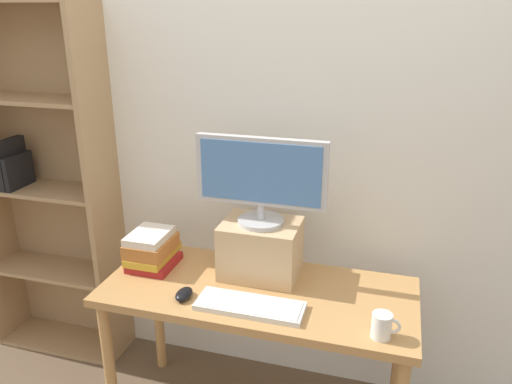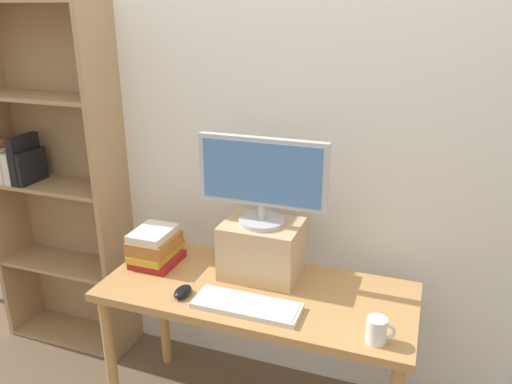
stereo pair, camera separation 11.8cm
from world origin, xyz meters
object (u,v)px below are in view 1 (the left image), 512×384
Objects in this scene: desk at (258,307)px; book_stack at (152,249)px; riser_box at (261,249)px; coffee_mug at (382,326)px; keyboard at (250,306)px; bookshelf_unit at (43,186)px; computer_mouse at (184,294)px; computer_monitor at (261,178)px.

desk is 5.04× the size of book_stack.
coffee_mug is at bearing -30.58° from riser_box.
keyboard is 0.52m from coffee_mug.
bookshelf_unit reaches higher than book_stack.
desk is 3.95× the size of riser_box.
book_stack is at bearing 166.04° from coffee_mug.
coffee_mug is at bearing -4.81° from keyboard.
book_stack is (-0.26, 0.22, 0.06)m from computer_mouse.
computer_mouse is at bearing -131.54° from computer_monitor.
computer_monitor is at bearing -90.00° from riser_box.
coffee_mug is at bearing -30.47° from computer_monitor.
computer_monitor reaches higher than coffee_mug.
bookshelf_unit is at bearing 164.58° from coffee_mug.
desk is 1.35m from bookshelf_unit.
bookshelf_unit reaches higher than desk.
book_stack reaches higher than desk.
riser_box reaches higher than computer_mouse.
computer_monitor reaches higher than computer_mouse.
bookshelf_unit is 18.03× the size of coffee_mug.
computer_monitor is 1.30× the size of keyboard.
computer_mouse is 0.34m from book_stack.
bookshelf_unit is at bearing 155.56° from computer_mouse.
book_stack is (-0.51, -0.06, -0.38)m from computer_monitor.
coffee_mug is (0.80, -0.04, 0.03)m from computer_mouse.
computer_monitor is at bearing -7.94° from bookshelf_unit.
desk is 0.70× the size of bookshelf_unit.
desk is 2.36× the size of computer_monitor.
coffee_mug is (0.55, -0.32, -0.08)m from riser_box.
riser_box is at bearing 7.00° from book_stack.
riser_box is 0.51m from book_stack.
computer_monitor reaches higher than riser_box.
riser_box is at bearing 48.61° from computer_mouse.
bookshelf_unit is 1.29m from computer_monitor.
book_stack reaches higher than coffee_mug.
desk is 0.33m from computer_mouse.
coffee_mug is at bearing -13.96° from book_stack.
desk is 3.07× the size of keyboard.
coffee_mug is at bearing -15.42° from bookshelf_unit.
riser_box is at bearing -7.87° from bookshelf_unit.
book_stack reaches higher than keyboard.
desk is at bearing 94.55° from keyboard.
computer_monitor is at bearing 149.53° from coffee_mug.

